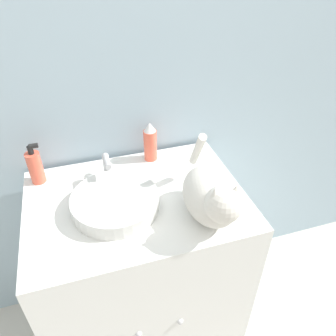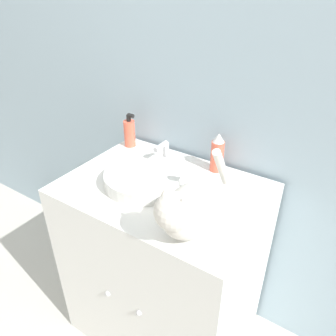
{
  "view_description": "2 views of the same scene",
  "coord_description": "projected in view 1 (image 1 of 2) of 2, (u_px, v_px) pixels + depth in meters",
  "views": [
    {
      "loc": [
        -0.15,
        -0.58,
        1.6
      ],
      "look_at": [
        0.1,
        0.22,
        0.98
      ],
      "focal_mm": 35.0,
      "sensor_mm": 36.0,
      "label": 1
    },
    {
      "loc": [
        0.59,
        -0.58,
        1.54
      ],
      "look_at": [
        0.05,
        0.23,
        0.96
      ],
      "focal_mm": 35.0,
      "sensor_mm": 36.0,
      "label": 2
    }
  ],
  "objects": [
    {
      "name": "vanity_cabinet",
      "position": [
        142.0,
        271.0,
        1.4
      ],
      "size": [
        0.77,
        0.57,
        0.83
      ],
      "color": "white",
      "rests_on": "ground_plane"
    },
    {
      "name": "cat",
      "position": [
        212.0,
        196.0,
        1.03
      ],
      "size": [
        0.19,
        0.38,
        0.24
      ],
      "rotation": [
        0.0,
        0.0,
        -1.65
      ],
      "color": "silver",
      "rests_on": "vanity_cabinet"
    },
    {
      "name": "sink_basin",
      "position": [
        115.0,
        202.0,
        1.1
      ],
      "size": [
        0.29,
        0.29,
        0.05
      ],
      "color": "silver",
      "rests_on": "vanity_cabinet"
    },
    {
      "name": "spray_bottle",
      "position": [
        150.0,
        142.0,
        1.31
      ],
      "size": [
        0.05,
        0.05,
        0.17
      ],
      "color": "#EF6047",
      "rests_on": "vanity_cabinet"
    },
    {
      "name": "faucet",
      "position": [
        107.0,
        170.0,
        1.2
      ],
      "size": [
        0.17,
        0.09,
        0.12
      ],
      "color": "silver",
      "rests_on": "vanity_cabinet"
    },
    {
      "name": "wall_back",
      "position": [
        109.0,
        51.0,
        1.15
      ],
      "size": [
        6.0,
        0.05,
        2.5
      ],
      "color": "#9EB7C6",
      "rests_on": "ground_plane"
    },
    {
      "name": "soap_bottle",
      "position": [
        35.0,
        167.0,
        1.19
      ],
      "size": [
        0.06,
        0.05,
        0.16
      ],
      "color": "#EF6047",
      "rests_on": "vanity_cabinet"
    }
  ]
}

